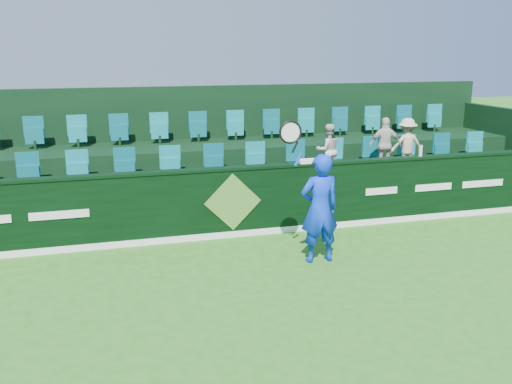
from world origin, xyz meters
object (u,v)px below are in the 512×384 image
object	(u,v)px
spectator_right	(406,145)
towel	(309,161)
drinks_bottle	(421,151)
tennis_player	(319,208)
spectator_middle	(385,145)
spectator_left	(328,150)

from	to	relation	value
spectator_right	towel	size ratio (longest dim) A/B	2.97
towel	drinks_bottle	world-z (taller)	drinks_bottle
tennis_player	towel	distance (m)	1.82
spectator_right	drinks_bottle	bearing A→B (deg)	79.33
spectator_middle	towel	size ratio (longest dim) A/B	3.06
spectator_right	towel	distance (m)	3.01
spectator_left	drinks_bottle	size ratio (longest dim) A/B	4.96
spectator_left	towel	distance (m)	1.42
tennis_player	spectator_middle	world-z (taller)	tennis_player
drinks_bottle	spectator_right	bearing A→B (deg)	73.33
towel	drinks_bottle	xyz separation A→B (m)	(2.46, 0.00, 0.08)
spectator_left	spectator_right	xyz separation A→B (m)	(1.91, 0.00, 0.03)
spectator_right	towel	xyz separation A→B (m)	(-2.79, -1.12, -0.02)
tennis_player	spectator_right	world-z (taller)	tennis_player
tennis_player	drinks_bottle	world-z (taller)	tennis_player
spectator_right	drinks_bottle	xyz separation A→B (m)	(-0.34, -1.12, 0.07)
towel	drinks_bottle	bearing A→B (deg)	0.00
tennis_player	spectator_middle	bearing A→B (deg)	46.16
spectator_middle	tennis_player	bearing A→B (deg)	58.68
spectator_left	towel	world-z (taller)	spectator_left
tennis_player	towel	world-z (taller)	tennis_player
spectator_right	spectator_middle	bearing A→B (deg)	6.00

